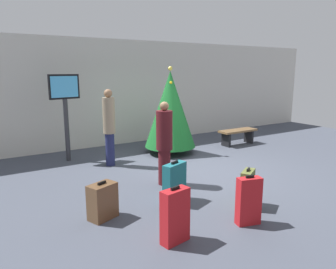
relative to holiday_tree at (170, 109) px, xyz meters
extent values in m
plane|color=#424754|center=(-0.25, -1.80, -1.26)|extent=(16.00, 16.00, 0.00)
cube|color=beige|center=(-0.25, 1.93, 0.37)|extent=(16.00, 0.20, 3.26)
cylinder|color=#4C3319|center=(0.00, 0.00, -1.16)|extent=(0.12, 0.12, 0.20)
cone|color=#196628|center=(0.00, 0.00, 0.00)|extent=(1.43, 1.43, 2.12)
sphere|color=#F2D84C|center=(0.00, 0.00, 1.12)|extent=(0.12, 0.12, 0.12)
sphere|color=red|center=(-0.09, 0.33, -0.01)|extent=(0.08, 0.08, 0.08)
sphere|color=silver|center=(0.25, -0.07, 0.25)|extent=(0.08, 0.08, 0.08)
sphere|color=yellow|center=(-0.04, -0.09, 0.74)|extent=(0.08, 0.08, 0.08)
sphere|color=blue|center=(-0.41, -0.11, -0.28)|extent=(0.08, 0.08, 0.08)
cylinder|color=#333338|center=(-2.68, 0.77, -0.45)|extent=(0.12, 0.12, 1.61)
cube|color=black|center=(-2.68, 0.77, 0.66)|extent=(0.78, 0.20, 0.62)
cube|color=#4CB2F2|center=(-2.68, 0.73, 0.66)|extent=(0.70, 0.12, 0.53)
cube|color=brown|center=(2.40, -0.23, -0.81)|extent=(1.31, 0.44, 0.06)
cube|color=black|center=(1.91, -0.23, -1.05)|extent=(0.08, 0.35, 0.42)
cube|color=black|center=(2.89, -0.23, -1.05)|extent=(0.08, 0.35, 0.42)
cylinder|color=#4C1419|center=(-1.45, -2.07, -0.89)|extent=(0.25, 0.25, 0.74)
cylinder|color=#4C1419|center=(-1.45, -2.07, -0.12)|extent=(0.44, 0.44, 0.79)
sphere|color=#8C6647|center=(-1.45, -2.07, 0.37)|extent=(0.18, 0.18, 0.18)
cylinder|color=#1E234C|center=(-1.90, -0.23, -0.85)|extent=(0.22, 0.22, 0.82)
cylinder|color=gray|center=(-1.90, -0.23, -0.01)|extent=(0.42, 0.42, 0.87)
sphere|color=#8C6647|center=(-1.90, -0.23, 0.53)|extent=(0.20, 0.20, 0.20)
cube|color=brown|center=(-3.09, -2.90, -0.97)|extent=(0.51, 0.41, 0.58)
cube|color=black|center=(-3.09, -2.90, -0.66)|extent=(0.15, 0.08, 0.04)
cube|color=#19606B|center=(-1.77, -2.95, -0.90)|extent=(0.52, 0.34, 0.72)
cube|color=black|center=(-1.77, -2.95, -0.52)|extent=(0.17, 0.09, 0.04)
cube|color=#B2191E|center=(-2.51, -4.11, -0.88)|extent=(0.44, 0.25, 0.77)
cube|color=black|center=(-2.51, -4.11, -0.47)|extent=(0.15, 0.05, 0.04)
cube|color=#B2191E|center=(-1.26, -4.25, -0.89)|extent=(0.40, 0.26, 0.74)
cube|color=black|center=(-1.26, -4.25, -0.50)|extent=(0.13, 0.06, 0.04)
cube|color=#59602D|center=(-0.81, -3.79, -0.94)|extent=(0.43, 0.35, 0.65)
cube|color=black|center=(-0.81, -3.79, -0.59)|extent=(0.13, 0.10, 0.04)
camera|label=1|loc=(-4.70, -7.47, 1.07)|focal=33.98mm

